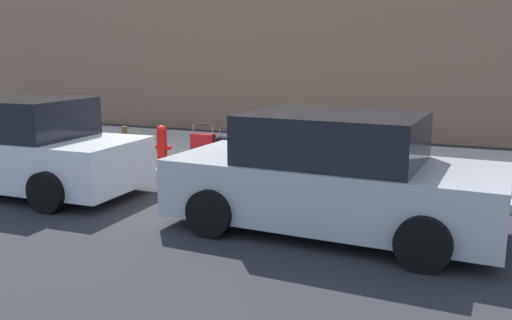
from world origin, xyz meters
TOP-DOWN VIEW (x-y plane):
  - ground_plane at (0.00, 0.00)m, footprint 40.00×40.00m
  - sidewalk_curb at (0.00, -2.50)m, footprint 18.00×5.00m
  - suitcase_maroon_0 at (-3.03, -0.51)m, footprint 0.36×0.22m
  - suitcase_silver_1 at (-2.50, -0.57)m, footprint 0.50×0.24m
  - suitcase_teal_2 at (-1.92, -0.47)m, footprint 0.48×0.27m
  - suitcase_navy_3 at (-1.37, -0.51)m, footprint 0.42×0.28m
  - suitcase_olive_4 at (-0.89, -0.59)m, footprint 0.36×0.24m
  - suitcase_black_5 at (-0.37, -0.53)m, footprint 0.48×0.22m
  - suitcase_red_6 at (0.21, -0.56)m, footprint 0.49×0.19m
  - fire_hydrant at (1.12, -0.52)m, footprint 0.39×0.21m
  - bollard_post at (1.91, -0.37)m, footprint 0.11×0.11m
  - parked_car_silver_0 at (-3.01, 1.76)m, footprint 4.47×2.27m
  - parked_car_white_1 at (2.55, 1.76)m, footprint 4.39×2.07m

SIDE VIEW (x-z plane):
  - ground_plane at x=0.00m, z-range 0.00..0.00m
  - sidewalk_curb at x=0.00m, z-range 0.00..0.14m
  - suitcase_silver_1 at x=-2.50m, z-range 0.11..0.69m
  - suitcase_navy_3 at x=-1.37m, z-range 0.11..0.70m
  - suitcase_teal_2 at x=-1.92m, z-range 0.01..0.86m
  - suitcase_olive_4 at x=-0.89m, z-range 0.03..0.89m
  - suitcase_black_5 at x=-0.37m, z-range 0.04..0.90m
  - suitcase_red_6 at x=0.21m, z-range 0.04..0.94m
  - suitcase_maroon_0 at x=-3.03m, z-range 0.11..0.88m
  - bollard_post at x=1.91m, z-range 0.14..0.91m
  - fire_hydrant at x=1.12m, z-range 0.16..0.97m
  - parked_car_silver_0 at x=-3.01m, z-range -0.05..1.56m
  - parked_car_white_1 at x=2.55m, z-range -0.05..1.58m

